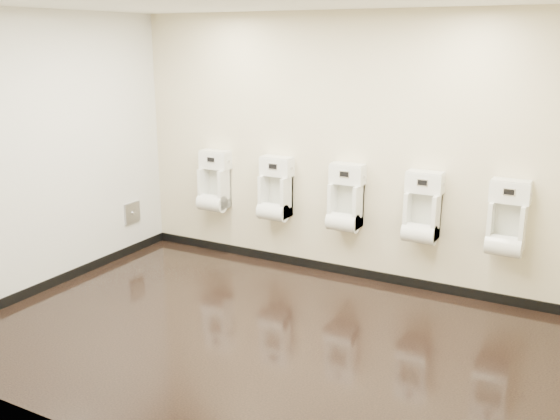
{
  "coord_description": "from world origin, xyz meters",
  "views": [
    {
      "loc": [
        2.53,
        -4.27,
        2.51
      ],
      "look_at": [
        -0.1,
        0.55,
        1.0
      ],
      "focal_mm": 40.0,
      "sensor_mm": 36.0,
      "label": 1
    }
  ],
  "objects_px": {
    "urinal_3": "(422,213)",
    "urinal_4": "(507,224)",
    "urinal_0": "(214,186)",
    "urinal_1": "(275,194)",
    "access_panel": "(132,213)",
    "urinal_2": "(345,203)"
  },
  "relations": [
    {
      "from": "urinal_3",
      "to": "urinal_4",
      "type": "relative_size",
      "value": 1.0
    },
    {
      "from": "urinal_0",
      "to": "urinal_4",
      "type": "distance_m",
      "value": 3.29
    },
    {
      "from": "urinal_0",
      "to": "urinal_1",
      "type": "distance_m",
      "value": 0.82
    },
    {
      "from": "urinal_0",
      "to": "urinal_4",
      "type": "height_order",
      "value": "same"
    },
    {
      "from": "urinal_0",
      "to": "urinal_3",
      "type": "xyz_separation_m",
      "value": [
        2.49,
        0.0,
        0.0
      ]
    },
    {
      "from": "urinal_4",
      "to": "urinal_3",
      "type": "bearing_deg",
      "value": 180.0
    },
    {
      "from": "urinal_1",
      "to": "urinal_4",
      "type": "xyz_separation_m",
      "value": [
        2.47,
        0.0,
        0.0
      ]
    },
    {
      "from": "urinal_3",
      "to": "urinal_4",
      "type": "xyz_separation_m",
      "value": [
        0.8,
        0.0,
        0.0
      ]
    },
    {
      "from": "access_panel",
      "to": "urinal_1",
      "type": "relative_size",
      "value": 0.36
    },
    {
      "from": "urinal_0",
      "to": "urinal_1",
      "type": "height_order",
      "value": "same"
    },
    {
      "from": "urinal_0",
      "to": "urinal_3",
      "type": "height_order",
      "value": "same"
    },
    {
      "from": "urinal_1",
      "to": "urinal_3",
      "type": "xyz_separation_m",
      "value": [
        1.67,
        0.0,
        0.0
      ]
    },
    {
      "from": "urinal_1",
      "to": "urinal_2",
      "type": "relative_size",
      "value": 1.0
    },
    {
      "from": "access_panel",
      "to": "urinal_2",
      "type": "bearing_deg",
      "value": 9.41
    },
    {
      "from": "urinal_2",
      "to": "urinal_3",
      "type": "relative_size",
      "value": 1.0
    },
    {
      "from": "urinal_0",
      "to": "urinal_1",
      "type": "relative_size",
      "value": 1.0
    },
    {
      "from": "urinal_1",
      "to": "urinal_2",
      "type": "height_order",
      "value": "same"
    },
    {
      "from": "access_panel",
      "to": "urinal_1",
      "type": "height_order",
      "value": "urinal_1"
    },
    {
      "from": "urinal_1",
      "to": "urinal_2",
      "type": "xyz_separation_m",
      "value": [
        0.85,
        0.0,
        0.0
      ]
    },
    {
      "from": "urinal_1",
      "to": "urinal_4",
      "type": "distance_m",
      "value": 2.47
    },
    {
      "from": "urinal_1",
      "to": "urinal_3",
      "type": "distance_m",
      "value": 1.67
    },
    {
      "from": "urinal_3",
      "to": "urinal_2",
      "type": "bearing_deg",
      "value": 180.0
    }
  ]
}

